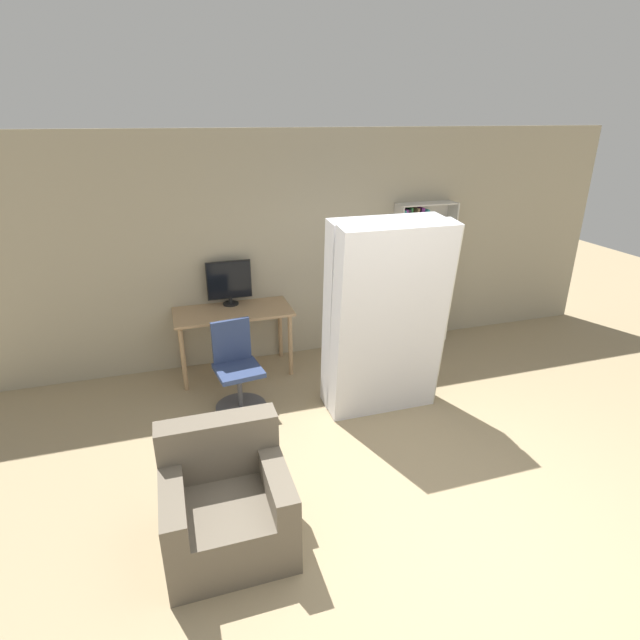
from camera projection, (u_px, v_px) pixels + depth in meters
The scene contains 9 objects.
ground_plane at pixel (451, 545), 3.53m from camera, with size 16.00×16.00×0.00m, color #9E8966.
wall_back at pixel (312, 247), 6.01m from camera, with size 8.00×0.06×2.70m.
desk at pixel (233, 319), 5.67m from camera, with size 1.32×0.63×0.78m.
monitor at pixel (229, 282), 5.71m from camera, with size 0.51×0.18×0.52m.
office_chair at pixel (237, 374), 5.09m from camera, with size 0.52×0.52×0.91m.
bookshelf at pixel (415, 273), 6.43m from camera, with size 0.76×0.25×1.83m.
mattress_near at pixel (390, 324), 4.74m from camera, with size 1.11×0.45×1.97m.
mattress_far at pixel (379, 314), 4.97m from camera, with size 1.11×0.40×1.96m.
armchair at pixel (226, 502), 3.48m from camera, with size 0.85×0.80×0.85m.
Camera 1 is at (-1.69, -2.25, 2.82)m, focal length 28.00 mm.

